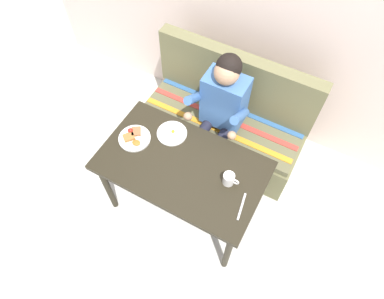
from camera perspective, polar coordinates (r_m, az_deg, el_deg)
ground_plane at (r=3.09m, az=-1.36°, el=-9.31°), size 8.00×8.00×0.00m
table at (r=2.51m, az=-1.65°, el=-3.42°), size 1.20×0.70×0.73m
couch at (r=3.16m, az=5.40°, el=4.40°), size 1.44×0.56×1.00m
person at (r=2.73m, az=4.78°, el=6.92°), size 0.45×0.61×1.21m
plate_breakfast at (r=2.58m, az=-9.67°, el=2.00°), size 0.24×0.24×0.05m
plate_eggs at (r=2.58m, az=-3.37°, el=2.73°), size 0.23×0.23×0.04m
coffee_mug at (r=2.34m, az=6.21°, el=-4.91°), size 0.12×0.08×0.09m
knife at (r=2.31m, az=8.31°, el=-9.41°), size 0.05×0.20×0.00m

